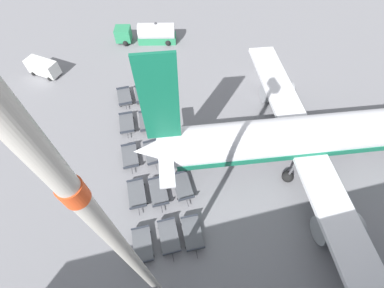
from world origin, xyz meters
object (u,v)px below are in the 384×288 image
Objects in this scene: apron_light_mast at (125,251)px; baggage_dolly_row_mid_a_col_c at (153,153)px; baggage_dolly_row_near_col_d at (137,194)px; airplane at (312,136)px; baggage_dolly_row_mid_b_col_a at (159,92)px; baggage_dolly_row_mid_a_col_e at (169,237)px; baggage_dolly_row_mid_a_col_d at (159,192)px; baggage_dolly_row_mid_b_col_b at (166,117)px; fuel_tanker_primary at (151,34)px; baggage_dolly_row_mid_b_col_c at (174,148)px; baggage_dolly_row_mid_b_col_d at (183,186)px; baggage_dolly_row_near_col_c at (130,157)px; baggage_dolly_row_mid_a_col_a at (142,95)px; baggage_dolly_row_near_col_e at (142,245)px; baggage_dolly_row_near_col_a at (124,97)px; baggage_dolly_row_mid_a_col_b at (147,122)px; service_van at (43,67)px; baggage_dolly_row_near_col_b at (127,124)px; baggage_dolly_row_mid_b_col_e at (192,233)px.

baggage_dolly_row_mid_a_col_c is at bearing 173.78° from apron_light_mast.
baggage_dolly_row_mid_a_col_c is (-4.62, 2.37, 0.00)m from baggage_dolly_row_near_col_d.
airplane reaches higher than baggage_dolly_row_mid_b_col_a.
baggage_dolly_row_near_col_d and baggage_dolly_row_mid_a_col_e have the same top height.
baggage_dolly_row_mid_a_col_d is at bearing 82.51° from baggage_dolly_row_near_col_d.
baggage_dolly_row_mid_a_col_d is 1.00× the size of baggage_dolly_row_mid_b_col_b.
fuel_tanker_primary is at bearing 171.67° from baggage_dolly_row_mid_a_col_c.
baggage_dolly_row_mid_a_col_d is 5.63m from baggage_dolly_row_mid_b_col_c.
baggage_dolly_row_mid_b_col_d is (0.26, 4.75, 0.00)m from baggage_dolly_row_near_col_d.
baggage_dolly_row_near_col_c is 10.79m from baggage_dolly_row_mid_b_col_a.
baggage_dolly_row_mid_a_col_d is at bearing -0.73° from baggage_dolly_row_mid_a_col_a.
baggage_dolly_row_near_col_d and baggage_dolly_row_near_col_e have the same top height.
baggage_dolly_row_near_col_a is at bearing -24.01° from fuel_tanker_primary.
baggage_dolly_row_mid_a_col_d is (0.29, 2.19, 0.00)m from baggage_dolly_row_near_col_d.
baggage_dolly_row_near_col_c is at bearing -135.41° from baggage_dolly_row_mid_b_col_d.
baggage_dolly_row_mid_a_col_b and baggage_dolly_row_mid_b_col_a have the same top height.
airplane is 29.47m from fuel_tanker_primary.
baggage_dolly_row_mid_a_col_b is at bearing -10.73° from fuel_tanker_primary.
fuel_tanker_primary is 16.92m from service_van.
baggage_dolly_row_mid_a_col_b and baggage_dolly_row_mid_a_col_e have the same top height.
baggage_dolly_row_mid_a_col_b is (-9.41, 2.32, 0.00)m from baggage_dolly_row_near_col_d.
baggage_dolly_row_mid_b_col_b is 0.99× the size of baggage_dolly_row_mid_b_col_c.
fuel_tanker_primary reaches higher than baggage_dolly_row_mid_a_col_a.
baggage_dolly_row_mid_a_col_e is at bearing 0.06° from baggage_dolly_row_mid_a_col_a.
baggage_dolly_row_mid_b_col_d is at bearing 34.08° from service_van.
baggage_dolly_row_near_col_e is 1.00× the size of baggage_dolly_row_mid_b_col_c.
airplane is 23.17m from apron_light_mast.
baggage_dolly_row_mid_a_col_b is at bearing 166.16° from baggage_dolly_row_near_col_d.
airplane is 19.11m from baggage_dolly_row_near_col_d.
fuel_tanker_primary is 18.23m from baggage_dolly_row_near_col_b.
baggage_dolly_row_near_col_b is 10.24m from baggage_dolly_row_mid_a_col_d.
service_van is at bearing -118.03° from baggage_dolly_row_mid_b_col_a.
baggage_dolly_row_near_col_d is (0.71, -18.87, -2.96)m from airplane.
baggage_dolly_row_mid_a_col_e and baggage_dolly_row_mid_b_col_d have the same top height.
baggage_dolly_row_near_col_e is 1.00× the size of baggage_dolly_row_mid_b_col_d.
baggage_dolly_row_mid_a_col_c is 1.01× the size of baggage_dolly_row_mid_b_col_a.
baggage_dolly_row_mid_a_col_e is (5.65, -16.47, -2.96)m from airplane.
baggage_dolly_row_near_col_a is at bearing -167.01° from baggage_dolly_row_mid_b_col_e.
baggage_dolly_row_near_col_b is (4.74, -0.16, 0.00)m from baggage_dolly_row_near_col_a.
baggage_dolly_row_near_col_a is at bearing -154.04° from baggage_dolly_row_mid_b_col_c.
baggage_dolly_row_mid_b_col_a is at bearing -4.20° from fuel_tanker_primary.
airplane is at bearing 53.54° from service_van.
baggage_dolly_row_mid_a_col_e is (9.69, 2.58, 0.00)m from baggage_dolly_row_near_col_c.
baggage_dolly_row_mid_b_col_d is at bearing 17.70° from baggage_dolly_row_near_col_a.
baggage_dolly_row_mid_a_col_a and baggage_dolly_row_mid_a_col_d have the same top height.
baggage_dolly_row_mid_b_col_c is at bearing 14.21° from baggage_dolly_row_mid_a_col_a.
service_van reaches higher than baggage_dolly_row_near_col_c.
baggage_dolly_row_mid_a_col_a is 1.00× the size of baggage_dolly_row_mid_b_col_c.
baggage_dolly_row_near_col_c is at bearing -90.45° from baggage_dolly_row_mid_b_col_c.
baggage_dolly_row_mid_b_col_d is (14.61, 0.03, 0.00)m from baggage_dolly_row_mid_b_col_a.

